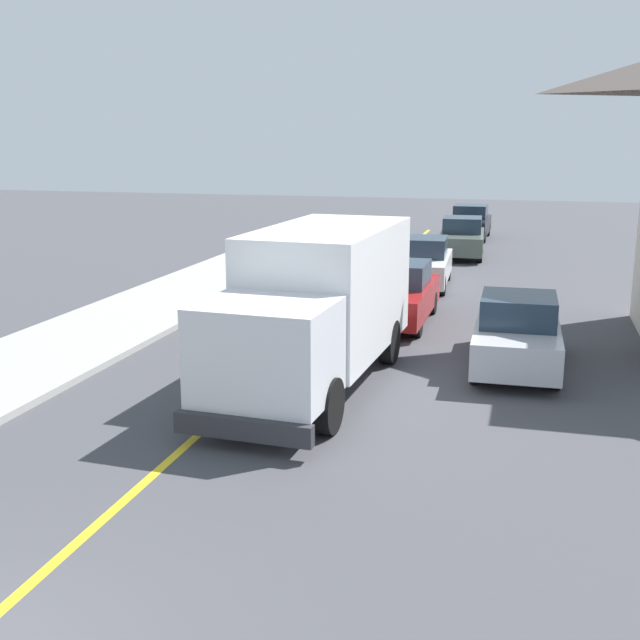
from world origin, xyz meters
TOP-DOWN VIEW (x-y plane):
  - centre_line_yellow at (0.00, 10.00)m, footprint 0.16×56.00m
  - box_truck at (1.25, 10.00)m, footprint 2.81×7.31m
  - parked_car_near at (1.92, 15.91)m, footprint 1.85×4.42m
  - parked_car_mid at (1.85, 21.44)m, footprint 1.99×4.47m
  - parked_car_far at (2.57, 28.64)m, footprint 2.02×4.48m
  - parked_car_furthest at (2.43, 34.81)m, footprint 1.87×4.43m
  - parked_van_across at (5.20, 12.28)m, footprint 1.86×4.42m

SIDE VIEW (x-z plane):
  - centre_line_yellow at x=0.00m, z-range 0.00..0.01m
  - parked_car_near at x=1.92m, z-range -0.04..1.63m
  - parked_car_mid at x=1.85m, z-range -0.04..1.63m
  - parked_car_far at x=2.57m, z-range -0.04..1.63m
  - parked_car_furthest at x=2.43m, z-range -0.04..1.63m
  - parked_van_across at x=5.20m, z-range -0.04..1.63m
  - box_truck at x=1.25m, z-range 0.17..3.37m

